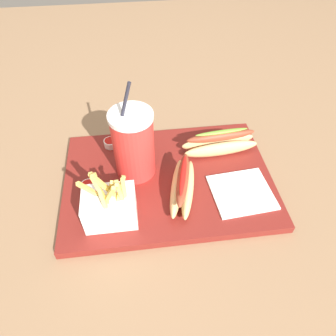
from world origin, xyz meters
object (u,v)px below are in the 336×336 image
at_px(fries_basket, 110,207).
at_px(ketchup_cup_3, 89,187).
at_px(ketchup_cup_1, 130,143).
at_px(hot_dog_2, 182,186).
at_px(soda_cup, 134,144).
at_px(napkin_stack, 242,192).
at_px(ketchup_cup_2, 111,143).
at_px(hot_dog_1, 220,143).

height_order(fries_basket, ketchup_cup_3, fries_basket).
bearing_deg(ketchup_cup_1, hot_dog_2, 122.95).
bearing_deg(hot_dog_2, ketchup_cup_1, -57.05).
bearing_deg(soda_cup, fries_basket, 66.33).
distance_m(hot_dog_2, ketchup_cup_1, 0.20).
bearing_deg(fries_basket, napkin_stack, -173.88).
xyz_separation_m(soda_cup, hot_dog_2, (-0.10, 0.08, -0.06)).
relative_size(soda_cup, ketchup_cup_3, 6.55).
xyz_separation_m(soda_cup, napkin_stack, (-0.23, 0.10, -0.08)).
xyz_separation_m(ketchup_cup_3, napkin_stack, (-0.34, 0.05, -0.01)).
xyz_separation_m(hot_dog_2, napkin_stack, (-0.13, 0.02, -0.02)).
xyz_separation_m(fries_basket, hot_dog_2, (-0.15, -0.05, -0.01)).
xyz_separation_m(hot_dog_2, ketchup_cup_3, (0.21, -0.04, -0.02)).
bearing_deg(ketchup_cup_1, ketchup_cup_2, -9.06).
xyz_separation_m(ketchup_cup_1, ketchup_cup_3, (0.10, 0.13, -0.00)).
relative_size(ketchup_cup_3, napkin_stack, 0.28).
relative_size(hot_dog_1, ketchup_cup_3, 5.27).
bearing_deg(fries_basket, soda_cup, -113.67).
bearing_deg(fries_basket, ketchup_cup_2, -89.10).
relative_size(ketchup_cup_1, ketchup_cup_3, 1.04).
xyz_separation_m(fries_basket, ketchup_cup_1, (-0.04, -0.21, -0.03)).
distance_m(fries_basket, ketchup_cup_1, 0.22).
bearing_deg(ketchup_cup_3, soda_cup, -155.94).
bearing_deg(ketchup_cup_1, ketchup_cup_3, 54.39).
relative_size(ketchup_cup_2, napkin_stack, 0.26).
height_order(hot_dog_2, napkin_stack, hot_dog_2).
bearing_deg(fries_basket, ketchup_cup_3, -57.84).
relative_size(fries_basket, ketchup_cup_2, 4.49).
height_order(hot_dog_2, ketchup_cup_1, hot_dog_2).
relative_size(hot_dog_2, ketchup_cup_3, 4.72).
relative_size(ketchup_cup_1, napkin_stack, 0.29).
distance_m(ketchup_cup_3, napkin_stack, 0.34).
bearing_deg(soda_cup, ketchup_cup_3, 24.06).
bearing_deg(fries_basket, ketchup_cup_1, -101.74).
height_order(soda_cup, napkin_stack, soda_cup).
relative_size(fries_basket, napkin_stack, 1.15).
height_order(hot_dog_2, ketchup_cup_3, hot_dog_2).
bearing_deg(napkin_stack, hot_dog_1, -82.44).
bearing_deg(ketchup_cup_1, hot_dog_1, 168.75).
relative_size(soda_cup, fries_basket, 1.57).
relative_size(hot_dog_1, hot_dog_2, 1.12).
bearing_deg(ketchup_cup_1, soda_cup, 98.01).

